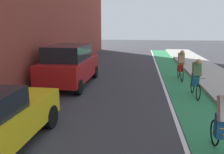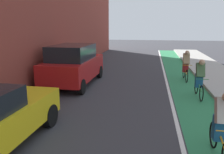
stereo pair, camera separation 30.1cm
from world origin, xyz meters
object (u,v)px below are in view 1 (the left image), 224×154
object	(u,v)px
cyclist_trailing	(196,77)
cyclist_mid	(224,123)
parked_suv_red	(70,65)
cyclist_far	(181,64)

from	to	relation	value
cyclist_trailing	cyclist_mid	bearing A→B (deg)	-95.10
cyclist_mid	parked_suv_red	bearing A→B (deg)	132.41
cyclist_mid	cyclist_far	distance (m)	7.67
parked_suv_red	cyclist_mid	bearing A→B (deg)	-47.59
cyclist_trailing	cyclist_far	distance (m)	3.03
parked_suv_red	cyclist_far	size ratio (longest dim) A/B	2.56
cyclist_trailing	cyclist_far	size ratio (longest dim) A/B	0.97
cyclist_mid	cyclist_far	size ratio (longest dim) A/B	0.98
parked_suv_red	cyclist_far	distance (m)	5.89
cyclist_trailing	cyclist_far	xyz separation A→B (m)	(-0.14, 3.02, 0.04)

